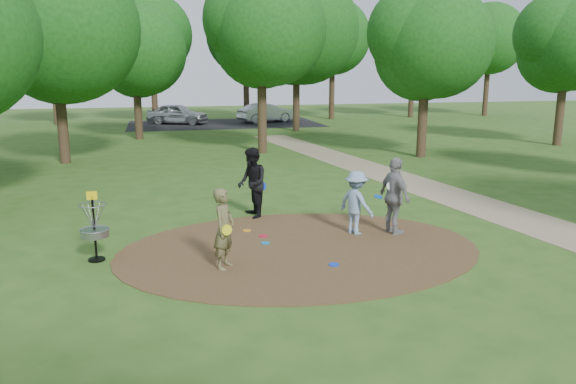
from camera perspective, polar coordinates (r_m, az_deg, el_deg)
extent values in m
plane|color=#2D5119|center=(13.02, 1.23, -5.85)|extent=(100.00, 100.00, 0.00)
cylinder|color=#47301C|center=(13.02, 1.23, -5.81)|extent=(8.40, 8.40, 0.02)
cube|color=#8C7A5B|center=(17.44, 20.61, -1.88)|extent=(7.55, 39.89, 0.01)
cube|color=black|center=(42.46, -6.46, 6.91)|extent=(14.00, 8.00, 0.01)
imported|color=brown|center=(11.66, -6.52, -3.74)|extent=(0.66, 0.74, 1.71)
cylinder|color=yellow|center=(11.41, -6.23, -3.85)|extent=(0.22, 0.10, 0.22)
imported|color=#7D9ABB|center=(14.10, 6.94, -1.10)|extent=(1.01, 1.20, 1.61)
cylinder|color=blue|center=(14.24, 9.15, -0.47)|extent=(0.31, 0.31, 0.08)
imported|color=black|center=(15.57, -3.67, 0.93)|extent=(0.82, 1.01, 1.96)
cylinder|color=#0C2ED6|center=(15.63, -2.59, 0.58)|extent=(0.23, 0.13, 0.22)
imported|color=gray|center=(14.19, 10.79, -0.43)|extent=(0.68, 1.21, 1.95)
cylinder|color=white|center=(14.05, 10.41, 0.60)|extent=(0.23, 0.13, 0.22)
cylinder|color=#1675B6|center=(13.39, -2.30, -5.20)|extent=(0.22, 0.22, 0.02)
cylinder|color=#0D36DD|center=(12.00, 4.69, -7.36)|extent=(0.22, 0.22, 0.02)
cylinder|color=red|center=(13.94, -2.52, -4.48)|extent=(0.22, 0.22, 0.02)
imported|color=#A5A8AC|center=(42.68, -11.15, 7.80)|extent=(4.78, 3.47, 1.51)
imported|color=#B3B5BC|center=(43.38, -2.23, 8.04)|extent=(4.61, 2.80, 1.44)
cylinder|color=orange|center=(14.42, -4.20, -3.92)|extent=(0.22, 0.22, 0.02)
cylinder|color=black|center=(12.79, -19.06, -3.73)|extent=(0.05, 0.05, 1.35)
cylinder|color=black|center=(12.98, -18.85, -6.51)|extent=(0.36, 0.36, 0.04)
cylinder|color=gray|center=(12.81, -19.04, -3.96)|extent=(0.60, 0.60, 0.16)
torus|color=gray|center=(12.79, -19.06, -3.62)|extent=(0.63, 0.63, 0.03)
torus|color=gray|center=(12.65, -19.24, -1.22)|extent=(0.58, 0.58, 0.02)
cube|color=yellow|center=(12.61, -19.31, -0.34)|extent=(0.22, 0.02, 0.18)
cylinder|color=#332316|center=(26.33, -21.98, 6.83)|extent=(0.44, 0.44, 3.80)
sphere|color=#154612|center=(26.27, -22.64, 14.70)|extent=(6.27, 6.27, 6.27)
cylinder|color=#332316|center=(27.51, -2.65, 8.32)|extent=(0.44, 0.44, 4.18)
sphere|color=#154612|center=(27.48, -2.73, 15.66)|extent=(5.21, 5.21, 5.21)
cylinder|color=#332316|center=(26.95, 13.51, 7.29)|extent=(0.44, 0.44, 3.61)
sphere|color=#154612|center=(26.86, 13.86, 14.01)|extent=(4.92, 4.92, 4.92)
cylinder|color=#332316|center=(34.04, -15.00, 8.08)|extent=(0.44, 0.44, 3.42)
sphere|color=#154612|center=(33.97, -15.30, 13.27)|extent=(5.00, 5.00, 5.00)
cylinder|color=#332316|center=(37.14, 0.84, 9.57)|extent=(0.44, 0.44, 4.37)
sphere|color=#154612|center=(37.16, 0.87, 15.92)|extent=(7.01, 7.01, 7.01)
cylinder|color=#332316|center=(33.54, 25.92, 7.52)|extent=(0.44, 0.44, 3.80)
sphere|color=#154612|center=(33.49, 26.46, 13.04)|extent=(4.89, 4.89, 4.89)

